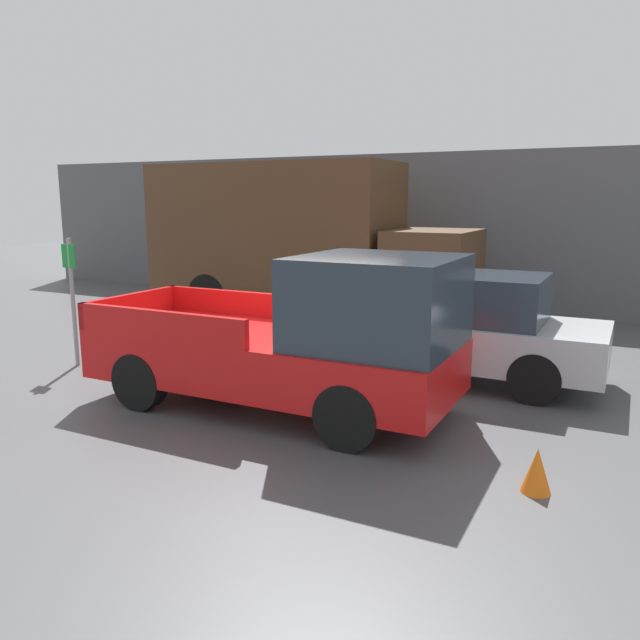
# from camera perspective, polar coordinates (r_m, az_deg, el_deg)

# --- Properties ---
(ground_plane) EXTENTS (60.00, 60.00, 0.00)m
(ground_plane) POSITION_cam_1_polar(r_m,az_deg,el_deg) (9.65, -1.81, -6.16)
(ground_plane) COLOR #4C4C4F
(building_wall) EXTENTS (28.00, 0.15, 4.02)m
(building_wall) POSITION_cam_1_polar(r_m,az_deg,el_deg) (16.62, 11.48, 7.92)
(building_wall) COLOR #56565B
(building_wall) RESTS_ON ground
(pickup_truck) EXTENTS (5.05, 2.02, 2.17)m
(pickup_truck) POSITION_cam_1_polar(r_m,az_deg,el_deg) (8.29, -1.64, -1.86)
(pickup_truck) COLOR red
(pickup_truck) RESTS_ON ground
(car) EXTENTS (4.79, 1.85, 1.70)m
(car) POSITION_cam_1_polar(r_m,az_deg,el_deg) (10.23, 11.87, -0.44)
(car) COLOR #B7BABF
(car) RESTS_ON ground
(delivery_truck) EXTENTS (7.87, 2.37, 3.67)m
(delivery_truck) POSITION_cam_1_polar(r_m,az_deg,el_deg) (15.08, -2.48, 7.64)
(delivery_truck) COLOR #4C331E
(delivery_truck) RESTS_ON ground
(parking_sign) EXTENTS (0.30, 0.07, 2.21)m
(parking_sign) POSITION_cam_1_polar(r_m,az_deg,el_deg) (11.44, -21.70, 2.19)
(parking_sign) COLOR gray
(parking_sign) RESTS_ON ground
(newspaper_box) EXTENTS (0.45, 0.40, 1.04)m
(newspaper_box) POSITION_cam_1_polar(r_m,az_deg,el_deg) (16.34, 12.46, 2.58)
(newspaper_box) COLOR red
(newspaper_box) RESTS_ON ground
(traffic_cone) EXTENTS (0.30, 0.30, 0.46)m
(traffic_cone) POSITION_cam_1_polar(r_m,az_deg,el_deg) (6.66, 19.21, -12.86)
(traffic_cone) COLOR orange
(traffic_cone) RESTS_ON ground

